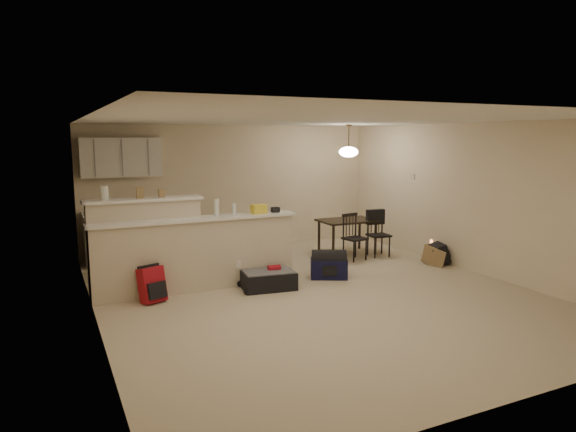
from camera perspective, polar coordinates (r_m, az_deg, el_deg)
room at (r=7.33m, az=3.06°, el=0.85°), size 7.00×7.02×2.50m
breakfast_bar at (r=7.73m, az=-12.09°, el=-3.75°), size 3.08×0.58×1.39m
upper_cabinets at (r=9.79m, az=-18.10°, el=6.23°), size 1.40×0.34×0.70m
kitchen_counter at (r=9.85m, az=-16.45°, el=-2.19°), size 1.80×0.60×0.90m
thermostat at (r=10.26m, az=13.67°, el=4.27°), size 0.02×0.12×0.12m
jar at (r=7.57m, az=-19.71°, el=2.43°), size 0.10×0.10×0.20m
cereal_box at (r=7.64m, az=-16.12°, el=2.49°), size 0.10×0.07×0.16m
small_box at (r=7.70m, az=-13.87°, el=2.48°), size 0.08×0.06×0.12m
bottle_a at (r=7.70m, az=-7.93°, el=0.93°), size 0.07×0.07×0.26m
bottle_b at (r=7.79m, az=-5.99°, el=0.76°), size 0.06×0.06×0.18m
bag_lump at (r=7.94m, az=-3.27°, el=0.79°), size 0.22×0.18×0.14m
pouch at (r=8.05m, az=-1.42°, el=0.70°), size 0.12×0.10×0.08m
dining_table at (r=10.03m, az=6.60°, el=-0.86°), size 1.09×0.74×0.67m
pendant_lamp at (r=9.90m, az=6.75°, el=7.14°), size 0.36×0.36×0.62m
dining_chair_near at (r=9.56m, az=7.45°, el=-2.35°), size 0.43×0.41×0.86m
dining_chair_far at (r=9.93m, az=10.06°, el=-1.97°), size 0.42×0.40×0.87m
suitcase at (r=7.77m, az=-2.18°, el=-7.14°), size 0.83×0.60×0.26m
red_backpack at (r=7.38m, az=-14.89°, el=-7.39°), size 0.37×0.30×0.49m
navy_duffel at (r=8.35m, az=4.57°, el=-5.83°), size 0.66×0.54×0.32m
black_daypack at (r=9.66m, az=16.29°, el=-4.08°), size 0.38×0.45×0.34m
cardboard_sheet at (r=9.43m, az=15.85°, el=-4.40°), size 0.14×0.43×0.33m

